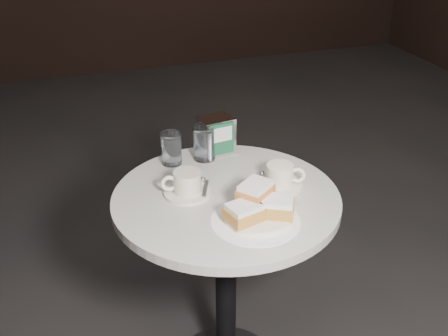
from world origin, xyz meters
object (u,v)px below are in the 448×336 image
beignet_plate (258,207)px  napkin_dispenser (216,135)px  cafe_table (226,248)px  coffee_cup_left (187,185)px  water_glass_right (204,143)px  coffee_cup_right (280,177)px  water_glass_left (171,149)px

beignet_plate → napkin_dispenser: (0.02, 0.43, 0.03)m
cafe_table → beignet_plate: (0.05, -0.15, 0.23)m
coffee_cup_left → water_glass_right: size_ratio=1.37×
coffee_cup_right → water_glass_right: water_glass_right is taller
cafe_table → water_glass_right: water_glass_right is taller
coffee_cup_left → water_glass_right: bearing=68.1°
beignet_plate → coffee_cup_right: size_ratio=1.13×
water_glass_left → beignet_plate: bearing=-69.6°
coffee_cup_right → beignet_plate: bearing=-108.7°
cafe_table → water_glass_right: (0.01, 0.26, 0.26)m
water_glass_left → water_glass_right: 0.11m
cafe_table → water_glass_right: 0.36m
coffee_cup_left → coffee_cup_right: 0.29m
coffee_cup_left → coffee_cup_right: (0.29, -0.05, -0.00)m
coffee_cup_left → beignet_plate: bearing=-43.0°
coffee_cup_left → napkin_dispenser: size_ratio=1.26×
cafe_table → coffee_cup_right: bearing=-0.9°
beignet_plate → water_glass_left: 0.43m
water_glass_left → coffee_cup_left: bearing=-91.6°
coffee_cup_right → cafe_table: bearing=-157.1°
coffee_cup_left → water_glass_left: size_ratio=1.49×
coffee_cup_left → coffee_cup_right: same height
coffee_cup_right → napkin_dispenser: napkin_dispenser is taller
water_glass_left → water_glass_right: (0.11, -0.00, 0.00)m
cafe_table → beignet_plate: 0.28m
water_glass_left → napkin_dispenser: 0.17m
beignet_plate → cafe_table: bearing=107.5°
coffee_cup_left → cafe_table: bearing=-15.1°
napkin_dispenser → coffee_cup_left: bearing=-133.7°
coffee_cup_right → coffee_cup_left: bearing=-166.0°
coffee_cup_right → water_glass_right: (-0.17, 0.26, 0.03)m
water_glass_left → water_glass_right: water_glass_right is taller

